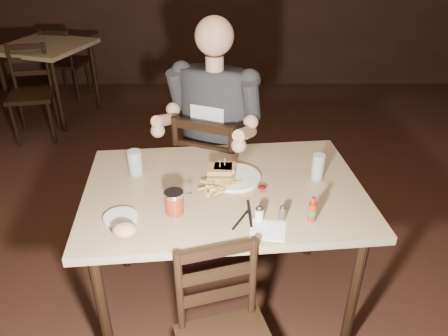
{
  "coord_description": "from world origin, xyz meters",
  "views": [
    {
      "loc": [
        -0.19,
        -1.96,
        1.91
      ],
      "look_at": [
        -0.19,
        -0.13,
        0.85
      ],
      "focal_mm": 35.0,
      "sensor_mm": 36.0,
      "label": 1
    }
  ],
  "objects_px": {
    "chair_far": "(216,177)",
    "glass_left": "(135,163)",
    "glass_right": "(318,167)",
    "side_plate": "(121,218)",
    "syrup_dispenser": "(174,202)",
    "diner": "(212,106)",
    "hot_sauce": "(313,209)",
    "bg_chair_far": "(67,63)",
    "dinner_plate": "(234,178)",
    "bg_table": "(46,53)",
    "bg_chair_near": "(31,95)",
    "main_table": "(224,200)"
  },
  "relations": [
    {
      "from": "main_table",
      "to": "dinner_plate",
      "type": "height_order",
      "value": "dinner_plate"
    },
    {
      "from": "bg_chair_far",
      "to": "dinner_plate",
      "type": "distance_m",
      "value": 3.69
    },
    {
      "from": "bg_chair_near",
      "to": "dinner_plate",
      "type": "height_order",
      "value": "bg_chair_near"
    },
    {
      "from": "bg_chair_near",
      "to": "glass_right",
      "type": "relative_size",
      "value": 6.4
    },
    {
      "from": "glass_right",
      "to": "hot_sauce",
      "type": "bearing_deg",
      "value": -104.28
    },
    {
      "from": "bg_chair_far",
      "to": "glass_right",
      "type": "xyz_separation_m",
      "value": [
        2.28,
        -3.16,
        0.43
      ]
    },
    {
      "from": "main_table",
      "to": "glass_left",
      "type": "xyz_separation_m",
      "value": [
        -0.45,
        0.13,
        0.14
      ]
    },
    {
      "from": "bg_chair_far",
      "to": "glass_right",
      "type": "bearing_deg",
      "value": 135.43
    },
    {
      "from": "glass_left",
      "to": "bg_chair_far",
      "type": "bearing_deg",
      "value": 113.8
    },
    {
      "from": "side_plate",
      "to": "dinner_plate",
      "type": "bearing_deg",
      "value": 33.02
    },
    {
      "from": "dinner_plate",
      "to": "glass_right",
      "type": "relative_size",
      "value": 1.85
    },
    {
      "from": "bg_chair_near",
      "to": "glass_left",
      "type": "xyz_separation_m",
      "value": [
        1.37,
        -2.0,
        0.4
      ]
    },
    {
      "from": "bg_chair_near",
      "to": "dinner_plate",
      "type": "distance_m",
      "value": 2.8
    },
    {
      "from": "bg_table",
      "to": "syrup_dispenser",
      "type": "xyz_separation_m",
      "value": [
        1.6,
        -2.89,
        0.14
      ]
    },
    {
      "from": "diner",
      "to": "dinner_plate",
      "type": "xyz_separation_m",
      "value": [
        0.12,
        -0.48,
        -0.19
      ]
    },
    {
      "from": "diner",
      "to": "hot_sauce",
      "type": "distance_m",
      "value": 0.94
    },
    {
      "from": "main_table",
      "to": "glass_right",
      "type": "distance_m",
      "value": 0.49
    },
    {
      "from": "dinner_plate",
      "to": "side_plate",
      "type": "xyz_separation_m",
      "value": [
        -0.5,
        -0.33,
        -0.0
      ]
    },
    {
      "from": "main_table",
      "to": "syrup_dispenser",
      "type": "relative_size",
      "value": 12.93
    },
    {
      "from": "main_table",
      "to": "bg_chair_far",
      "type": "height_order",
      "value": "bg_chair_far"
    },
    {
      "from": "dinner_plate",
      "to": "side_plate",
      "type": "distance_m",
      "value": 0.6
    },
    {
      "from": "syrup_dispenser",
      "to": "side_plate",
      "type": "bearing_deg",
      "value": -173.93
    },
    {
      "from": "main_table",
      "to": "bg_chair_near",
      "type": "bearing_deg",
      "value": 130.37
    },
    {
      "from": "glass_left",
      "to": "main_table",
      "type": "bearing_deg",
      "value": -16.36
    },
    {
      "from": "dinner_plate",
      "to": "glass_right",
      "type": "bearing_deg",
      "value": 0.28
    },
    {
      "from": "syrup_dispenser",
      "to": "side_plate",
      "type": "relative_size",
      "value": 0.77
    },
    {
      "from": "chair_far",
      "to": "syrup_dispenser",
      "type": "bearing_deg",
      "value": 99.91
    },
    {
      "from": "chair_far",
      "to": "dinner_plate",
      "type": "height_order",
      "value": "chair_far"
    },
    {
      "from": "bg_table",
      "to": "glass_right",
      "type": "relative_size",
      "value": 7.45
    },
    {
      "from": "diner",
      "to": "glass_right",
      "type": "distance_m",
      "value": 0.72
    },
    {
      "from": "chair_far",
      "to": "glass_left",
      "type": "xyz_separation_m",
      "value": [
        -0.4,
        -0.47,
        0.37
      ]
    },
    {
      "from": "diner",
      "to": "hot_sauce",
      "type": "relative_size",
      "value": 8.31
    },
    {
      "from": "bg_table",
      "to": "bg_chair_near",
      "type": "xyz_separation_m",
      "value": [
        0.0,
        -0.55,
        -0.24
      ]
    },
    {
      "from": "bg_chair_near",
      "to": "hot_sauce",
      "type": "relative_size",
      "value": 7.42
    },
    {
      "from": "main_table",
      "to": "chair_far",
      "type": "bearing_deg",
      "value": 94.36
    },
    {
      "from": "glass_right",
      "to": "side_plate",
      "type": "relative_size",
      "value": 0.96
    },
    {
      "from": "bg_chair_far",
      "to": "glass_left",
      "type": "distance_m",
      "value": 3.42
    },
    {
      "from": "bg_chair_far",
      "to": "bg_chair_near",
      "type": "height_order",
      "value": "bg_chair_near"
    },
    {
      "from": "diner",
      "to": "glass_right",
      "type": "bearing_deg",
      "value": -20.26
    },
    {
      "from": "chair_far",
      "to": "glass_right",
      "type": "distance_m",
      "value": 0.82
    },
    {
      "from": "hot_sauce",
      "to": "dinner_plate",
      "type": "bearing_deg",
      "value": 133.88
    },
    {
      "from": "syrup_dispenser",
      "to": "dinner_plate",
      "type": "bearing_deg",
      "value": 40.49
    },
    {
      "from": "hot_sauce",
      "to": "diner",
      "type": "bearing_deg",
      "value": 118.32
    },
    {
      "from": "bg_table",
      "to": "bg_chair_far",
      "type": "bearing_deg",
      "value": 90.0
    },
    {
      "from": "bg_table",
      "to": "glass_left",
      "type": "xyz_separation_m",
      "value": [
        1.37,
        -2.55,
        0.15
      ]
    },
    {
      "from": "diner",
      "to": "dinner_plate",
      "type": "relative_size",
      "value": 3.87
    },
    {
      "from": "glass_right",
      "to": "side_plate",
      "type": "height_order",
      "value": "glass_right"
    },
    {
      "from": "hot_sauce",
      "to": "bg_chair_far",
      "type": "bearing_deg",
      "value": 122.05
    },
    {
      "from": "bg_table",
      "to": "dinner_plate",
      "type": "bearing_deg",
      "value": -54.44
    },
    {
      "from": "chair_far",
      "to": "bg_chair_near",
      "type": "xyz_separation_m",
      "value": [
        -1.77,
        1.53,
        -0.03
      ]
    }
  ]
}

